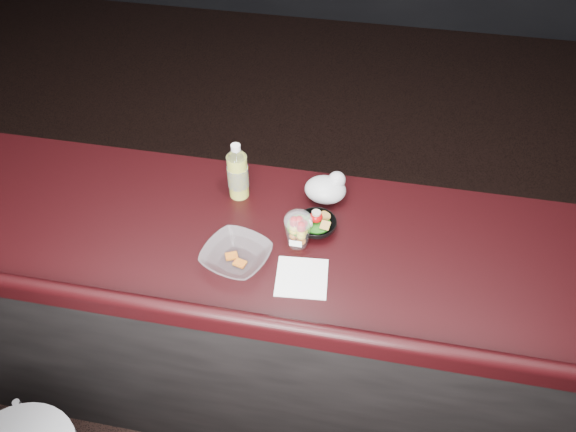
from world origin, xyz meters
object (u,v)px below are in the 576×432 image
object	(u,v)px
lemonade_bottle	(238,175)
green_apple	(299,226)
fruit_cup	(298,229)
snack_bowl	(316,225)
takeout_bowl	(236,256)

from	to	relation	value
lemonade_bottle	green_apple	bearing A→B (deg)	-32.00
fruit_cup	lemonade_bottle	bearing A→B (deg)	142.10
lemonade_bottle	snack_bowl	xyz separation A→B (m)	(0.30, -0.12, -0.07)
lemonade_bottle	takeout_bowl	size ratio (longest dim) A/B	0.85
fruit_cup	takeout_bowl	size ratio (longest dim) A/B	0.50
green_apple	snack_bowl	size ratio (longest dim) A/B	0.55
fruit_cup	takeout_bowl	distance (m)	0.22
lemonade_bottle	snack_bowl	world-z (taller)	lemonade_bottle
lemonade_bottle	fruit_cup	size ratio (longest dim) A/B	1.69
lemonade_bottle	takeout_bowl	world-z (taller)	lemonade_bottle
lemonade_bottle	green_apple	distance (m)	0.29
lemonade_bottle	takeout_bowl	distance (m)	0.32
lemonade_bottle	fruit_cup	world-z (taller)	lemonade_bottle
fruit_cup	snack_bowl	bearing A→B (deg)	54.77
snack_bowl	takeout_bowl	bearing A→B (deg)	-140.76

